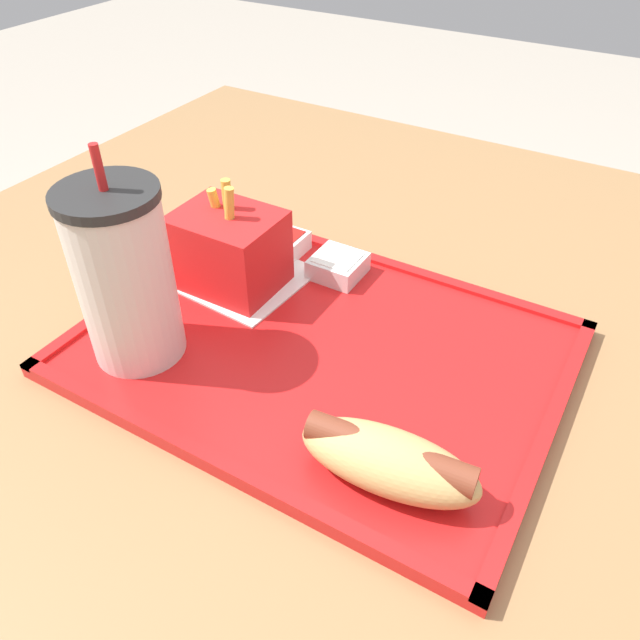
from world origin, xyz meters
name	(u,v)px	position (x,y,z in m)	size (l,w,h in m)	color
dining_table	(342,611)	(0.00, 0.00, 0.38)	(1.12, 1.12, 0.75)	olive
food_tray	(320,350)	(0.05, -0.03, 0.76)	(0.41, 0.31, 0.01)	red
paper_napkin	(237,275)	(0.18, -0.08, 0.77)	(0.14, 0.12, 0.00)	white
soda_cup	(125,276)	(0.18, 0.05, 0.84)	(0.08, 0.08, 0.19)	silver
hot_dog_far	(389,460)	(-0.07, 0.07, 0.79)	(0.13, 0.06, 0.04)	tan
fries_carton	(229,250)	(0.17, -0.07, 0.80)	(0.10, 0.08, 0.11)	red
sauce_cup_mayo	(338,265)	(0.09, -0.13, 0.78)	(0.05, 0.05, 0.02)	silver
sauce_cup_ketchup	(280,243)	(0.16, -0.14, 0.78)	(0.05, 0.05, 0.02)	silver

